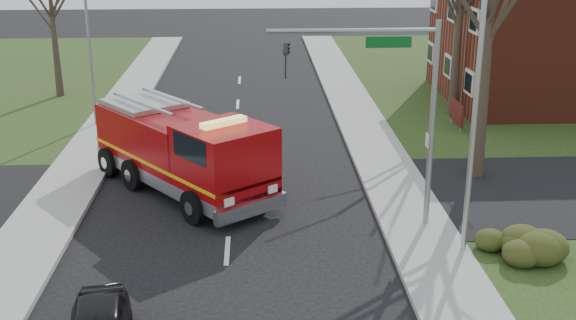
{
  "coord_description": "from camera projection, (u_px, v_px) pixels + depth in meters",
  "views": [
    {
      "loc": [
        0.9,
        -20.15,
        9.83
      ],
      "look_at": [
        2.0,
        2.71,
        2.0
      ],
      "focal_mm": 45.0,
      "sensor_mm": 36.0,
      "label": 1
    }
  ],
  "objects": [
    {
      "name": "health_center_sign",
      "position": [
        457.0,
        113.0,
        34.19
      ],
      "size": [
        0.12,
        2.0,
        1.4
      ],
      "color": "#511313",
      "rests_on": "ground"
    },
    {
      "name": "sidewalk_left",
      "position": [
        23.0,
        253.0,
        21.88
      ],
      "size": [
        2.4,
        80.0,
        0.15
      ],
      "primitive_type": "cube",
      "color": "#9B9B96",
      "rests_on": "ground"
    },
    {
      "name": "hedge_corner",
      "position": [
        528.0,
        242.0,
        21.46
      ],
      "size": [
        2.8,
        2.0,
        0.9
      ],
      "primitive_type": "ellipsoid",
      "color": "#2E3613",
      "rests_on": "lawn_right"
    },
    {
      "name": "utility_pole_far",
      "position": [
        90.0,
        55.0,
        33.97
      ],
      "size": [
        0.14,
        0.14,
        7.0
      ],
      "primitive_type": "cylinder",
      "color": "gray",
      "rests_on": "ground"
    },
    {
      "name": "streetlight_pole",
      "position": [
        473.0,
        109.0,
        20.56
      ],
      "size": [
        1.48,
        0.16,
        8.4
      ],
      "color": "#B7BABF",
      "rests_on": "ground"
    },
    {
      "name": "ground",
      "position": [
        227.0,
        251.0,
        22.19
      ],
      "size": [
        120.0,
        120.0,
        0.0
      ],
      "primitive_type": "plane",
      "color": "black",
      "rests_on": "ground"
    },
    {
      "name": "fire_engine",
      "position": [
        184.0,
        153.0,
        26.48
      ],
      "size": [
        7.27,
        8.27,
        3.34
      ],
      "rotation": [
        0.0,
        0.0,
        0.66
      ],
      "color": "#97060A",
      "rests_on": "ground"
    },
    {
      "name": "sidewalk_right",
      "position": [
        427.0,
        244.0,
        22.44
      ],
      "size": [
        2.4,
        80.0,
        0.15
      ],
      "primitive_type": "cube",
      "color": "#9B9B96",
      "rests_on": "ground"
    },
    {
      "name": "traffic_signal_mast",
      "position": [
        393.0,
        88.0,
        22.32
      ],
      "size": [
        5.29,
        0.18,
        6.8
      ],
      "color": "gray",
      "rests_on": "ground"
    }
  ]
}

